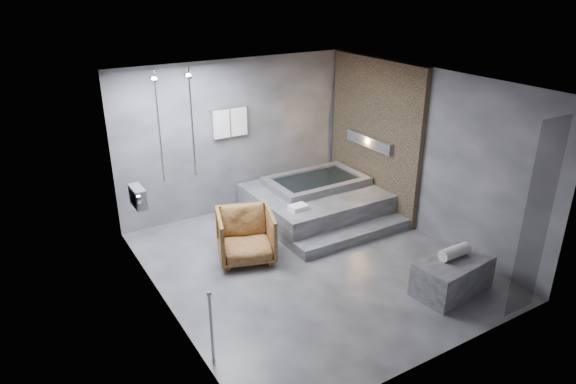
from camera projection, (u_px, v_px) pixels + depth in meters
room at (326, 149)px, 7.63m from camera, size 5.00×5.04×2.82m
tub_deck at (315, 202)px, 9.47m from camera, size 2.20×2.00×0.50m
tub_step at (354, 235)px, 8.60m from camera, size 2.20×0.36×0.18m
concrete_bench at (452, 276)px, 7.15m from camera, size 1.17×0.72×0.50m
driftwood_chair at (246, 236)px, 7.93m from camera, size 1.08×1.10×0.79m
rolled_towel at (455, 252)px, 7.09m from camera, size 0.48×0.18×0.17m
deck_towel at (298, 207)px, 8.57m from camera, size 0.30×0.23×0.08m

